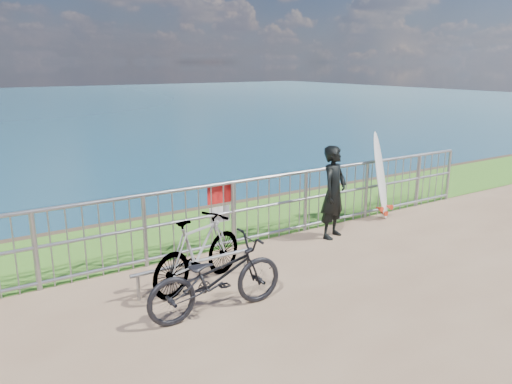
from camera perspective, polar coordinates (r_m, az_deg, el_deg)
grass_strip at (r=9.46m, az=-3.35°, el=-3.62°), size 120.00×120.00×0.00m
railing at (r=8.39m, az=0.35°, el=-1.90°), size 10.06×0.10×1.13m
surfer at (r=8.65m, az=8.88°, el=-0.03°), size 0.69×0.57×1.61m
surfboard at (r=9.92m, az=14.08°, el=1.48°), size 0.57×0.55×1.71m
bicycle_near at (r=6.09m, az=-4.56°, el=-9.69°), size 1.78×0.66×0.93m
bicycle_far at (r=6.81m, az=-6.58°, el=-6.76°), size 1.71×1.01×0.99m
bike_rack at (r=6.87m, az=-7.02°, el=-8.25°), size 1.80×0.05×0.38m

